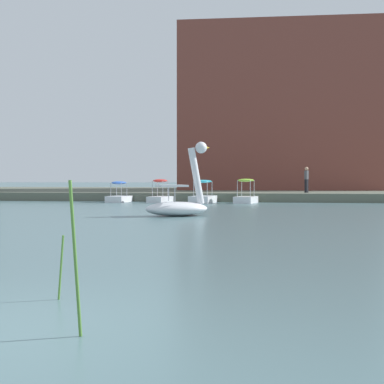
# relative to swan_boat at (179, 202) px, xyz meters

# --- Properties ---
(shore_bank_far) EXTENTS (131.28, 23.18, 0.57)m
(shore_bank_far) POSITION_rel_swan_boat_xyz_m (0.94, 24.91, -0.30)
(shore_bank_far) COLOR #5B6051
(shore_bank_far) RESTS_ON ground_plane
(swan_boat) EXTENTS (2.91, 2.27, 3.06)m
(swan_boat) POSITION_rel_swan_boat_xyz_m (0.00, 0.00, 0.00)
(swan_boat) COLOR white
(swan_boat) RESTS_ON ground_plane
(pedal_boat_lime) EXTENTS (1.51, 2.11, 1.52)m
(pedal_boat_lime) POSITION_rel_swan_boat_xyz_m (2.16, 12.20, -0.11)
(pedal_boat_lime) COLOR white
(pedal_boat_lime) RESTS_ON ground_plane
(pedal_boat_cyan) EXTENTS (1.59, 2.55, 1.45)m
(pedal_boat_cyan) POSITION_rel_swan_boat_xyz_m (-0.53, 12.06, -0.14)
(pedal_boat_cyan) COLOR white
(pedal_boat_cyan) RESTS_ON ground_plane
(pedal_boat_red) EXTENTS (1.46, 2.09, 1.50)m
(pedal_boat_red) POSITION_rel_swan_boat_xyz_m (-3.31, 12.17, -0.17)
(pedal_boat_red) COLOR white
(pedal_boat_red) RESTS_ON ground_plane
(pedal_boat_blue) EXTENTS (1.35, 2.11, 1.36)m
(pedal_boat_blue) POSITION_rel_swan_boat_xyz_m (-6.06, 12.29, -0.17)
(pedal_boat_blue) COLOR white
(pedal_boat_blue) RESTS_ON ground_plane
(person_on_path) EXTENTS (0.30, 0.30, 1.76)m
(person_on_path) POSITION_rel_swan_boat_xyz_m (6.11, 15.73, 0.95)
(person_on_path) COLOR black
(person_on_path) RESTS_ON shore_bank_far
(apartment_block) EXTENTS (17.34, 11.30, 13.89)m
(apartment_block) POSITION_rel_swan_boat_xyz_m (4.37, 27.60, 6.93)
(apartment_block) COLOR brown
(apartment_block) RESTS_ON shore_bank_far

